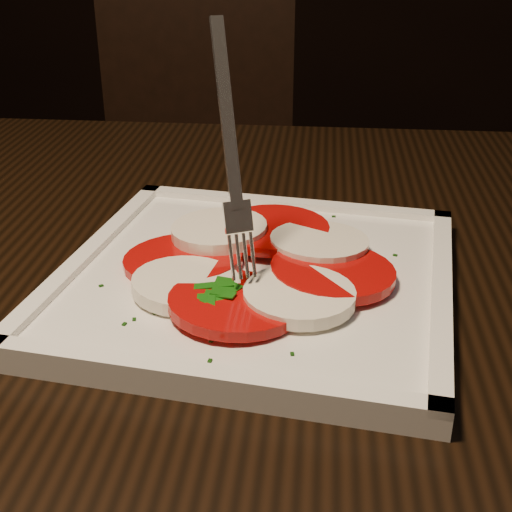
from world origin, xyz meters
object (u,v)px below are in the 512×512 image
Objects in this scene: chair at (195,159)px; table at (200,339)px; fork at (227,147)px; plate at (256,281)px.

table is at bearing -82.07° from chair.
fork reaches higher than table.
chair is at bearing 99.31° from table.
chair is 1.04m from fork.
table is 0.24m from fork.
chair reaches higher than table.
fork reaches higher than chair.
chair is 3.07× the size of plate.
chair reaches higher than plate.
table is 0.90m from chair.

